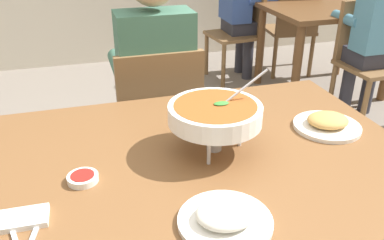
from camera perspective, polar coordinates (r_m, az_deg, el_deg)
The scene contains 16 objects.
dining_table_main at distance 1.37m, azimuth 1.79°, elevation -8.35°, with size 1.36×0.98×0.77m.
chair_diner_main at distance 2.10m, azimuth -4.84°, elevation -0.03°, with size 0.44×0.44×0.90m.
diner_main at distance 2.03m, azimuth -5.29°, elevation 6.32°, with size 0.40×0.45×1.31m.
curry_bowl at distance 1.28m, azimuth 3.28°, elevation 0.83°, with size 0.33×0.30×0.26m.
rice_plate at distance 1.03m, azimuth 4.72°, elevation -13.53°, with size 0.24×0.24×0.06m.
appetizer_plate at distance 1.54m, azimuth 18.56°, elevation -0.44°, with size 0.24×0.24×0.06m.
sauce_dish at distance 1.22m, azimuth -15.16°, elevation -7.89°, with size 0.09×0.09×0.02m.
napkin_folded at distance 1.13m, azimuth -22.66°, elevation -12.71°, with size 0.12×0.08×0.02m, color white.
fork_utensil at distance 1.10m, azimuth -23.87°, elevation -14.59°, with size 0.01×0.17×0.01m, color silver.
spoon_utensil at distance 1.09m, azimuth -21.21°, elevation -14.36°, with size 0.01×0.17×0.01m, color silver.
dining_table_far at distance 3.77m, azimuth 18.36°, elevation 12.80°, with size 1.00×0.80×0.77m.
chair_bg_left at distance 4.01m, azimuth 7.08°, elevation 12.96°, with size 0.49×0.49×0.90m.
chair_bg_middle at distance 3.42m, azimuth 23.42°, elevation 8.57°, with size 0.46×0.46×0.90m.
chair_bg_right at distance 4.17m, azimuth 14.02°, elevation 12.92°, with size 0.49×0.49×0.90m.
patron_bg_left at distance 3.98m, azimuth 6.69°, elevation 16.37°, with size 0.45×0.40×1.31m.
patron_bg_middle at distance 3.31m, azimuth 24.77°, elevation 12.04°, with size 0.40×0.45×1.31m.
Camera 1 is at (-0.36, -1.06, 1.45)m, focal length 37.78 mm.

